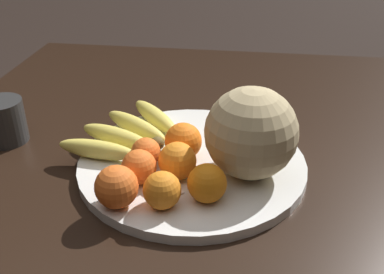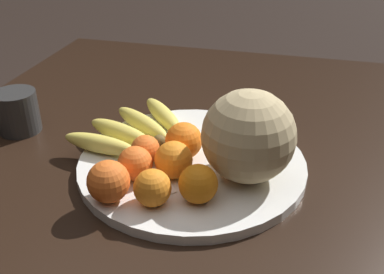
{
  "view_description": "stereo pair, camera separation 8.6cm",
  "coord_description": "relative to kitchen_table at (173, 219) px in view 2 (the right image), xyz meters",
  "views": [
    {
      "loc": [
        -0.66,
        -0.12,
        1.21
      ],
      "look_at": [
        0.08,
        -0.02,
        0.78
      ],
      "focal_mm": 42.0,
      "sensor_mm": 36.0,
      "label": 1
    },
    {
      "loc": [
        -0.64,
        -0.2,
        1.21
      ],
      "look_at": [
        0.08,
        -0.02,
        0.78
      ],
      "focal_mm": 42.0,
      "sensor_mm": 36.0,
      "label": 2
    }
  ],
  "objects": [
    {
      "name": "kitchen_table",
      "position": [
        0.0,
        0.0,
        0.0
      ],
      "size": [
        1.61,
        1.19,
        0.71
      ],
      "color": "black",
      "rests_on": "ground_plane"
    },
    {
      "name": "orange_top_small",
      "position": [
        0.05,
        0.07,
        0.12
      ],
      "size": [
        0.06,
        0.06,
        0.06
      ],
      "color": "orange",
      "rests_on": "fruit_bowl"
    },
    {
      "name": "orange_front_right",
      "position": [
        -0.04,
        -0.06,
        0.13
      ],
      "size": [
        0.07,
        0.07,
        0.07
      ],
      "color": "orange",
      "rests_on": "fruit_bowl"
    },
    {
      "name": "orange_mid_center",
      "position": [
        -0.07,
        0.01,
        0.12
      ],
      "size": [
        0.06,
        0.06,
        0.06
      ],
      "color": "orange",
      "rests_on": "fruit_bowl"
    },
    {
      "name": "orange_back_left",
      "position": [
        -0.08,
        0.09,
        0.13
      ],
      "size": [
        0.07,
        0.07,
        0.07
      ],
      "color": "orange",
      "rests_on": "fruit_bowl"
    },
    {
      "name": "banana_bunch",
      "position": [
        0.14,
        0.13,
        0.11
      ],
      "size": [
        0.26,
        0.24,
        0.04
      ],
      "rotation": [
        0.0,
        0.0,
        7.36
      ],
      "color": "brown",
      "rests_on": "fruit_bowl"
    },
    {
      "name": "orange_back_right",
      "position": [
        0.01,
        0.0,
        0.13
      ],
      "size": [
        0.07,
        0.07,
        0.07
      ],
      "color": "orange",
      "rests_on": "fruit_bowl"
    },
    {
      "name": "orange_front_left",
      "position": [
        -0.01,
        0.07,
        0.12
      ],
      "size": [
        0.06,
        0.06,
        0.06
      ],
      "color": "orange",
      "rests_on": "fruit_bowl"
    },
    {
      "name": "produce_tag",
      "position": [
        -0.01,
        0.02,
        0.09
      ],
      "size": [
        0.09,
        0.08,
        0.0
      ],
      "rotation": [
        0.0,
        0.0,
        0.73
      ],
      "color": "white",
      "rests_on": "fruit_bowl"
    },
    {
      "name": "fruit_bowl",
      "position": [
        0.08,
        -0.02,
        0.08
      ],
      "size": [
        0.45,
        0.45,
        0.02
      ],
      "color": "white",
      "rests_on": "kitchen_table"
    },
    {
      "name": "orange_side_extra",
      "position": [
        0.08,
        -0.0,
        0.13
      ],
      "size": [
        0.07,
        0.07,
        0.07
      ],
      "color": "orange",
      "rests_on": "fruit_bowl"
    },
    {
      "name": "melon",
      "position": [
        0.05,
        -0.13,
        0.18
      ],
      "size": [
        0.17,
        0.17,
        0.17
      ],
      "color": "tan",
      "rests_on": "fruit_bowl"
    },
    {
      "name": "ceramic_mug",
      "position": [
        0.13,
        0.4,
        0.12
      ],
      "size": [
        0.09,
        0.12,
        0.09
      ],
      "rotation": [
        0.0,
        0.0,
        2.01
      ],
      "color": "#2D2D2D",
      "rests_on": "kitchen_table"
    }
  ]
}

